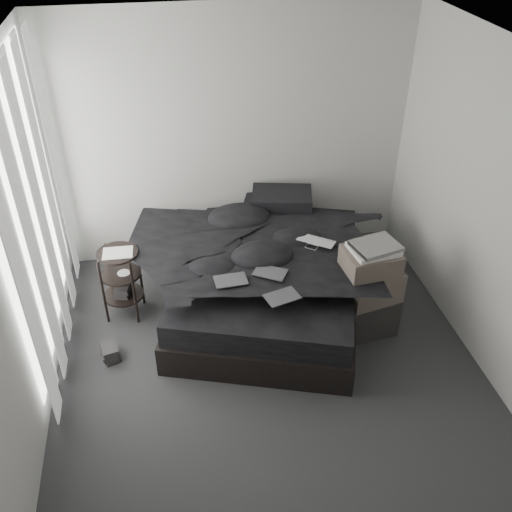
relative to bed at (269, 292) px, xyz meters
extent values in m
cube|color=#2D2D2F|center=(-0.17, -1.02, -0.15)|extent=(3.60, 4.20, 0.01)
cube|color=white|center=(-0.17, -1.02, 2.45)|extent=(3.60, 4.20, 0.01)
cube|color=silver|center=(-0.17, 1.08, 1.15)|extent=(3.60, 0.01, 2.60)
cube|color=silver|center=(-1.97, -1.02, 1.15)|extent=(0.01, 4.20, 2.60)
cube|color=silver|center=(1.63, -1.02, 1.15)|extent=(0.01, 4.20, 2.60)
cube|color=white|center=(-1.95, -0.12, 1.20)|extent=(0.02, 2.00, 2.30)
cube|color=white|center=(-1.90, -0.12, 1.13)|extent=(0.06, 2.12, 2.48)
cube|color=black|center=(0.00, 0.00, 0.00)|extent=(2.23, 2.57, 0.29)
cube|color=black|center=(0.00, 0.00, 0.26)|extent=(2.15, 2.49, 0.23)
imported|color=black|center=(-0.02, -0.05, 0.50)|extent=(2.09, 2.25, 0.25)
cube|color=black|center=(0.21, 0.81, 0.45)|extent=(0.76, 0.62, 0.15)
cube|color=black|center=(0.28, 0.77, 0.59)|extent=(0.68, 0.54, 0.14)
imported|color=silver|center=(0.39, -0.08, 0.64)|extent=(0.41, 0.38, 0.03)
cube|color=black|center=(-0.43, -0.47, 0.63)|extent=(0.28, 0.20, 0.01)
cube|color=black|center=(-0.08, -0.41, 0.64)|extent=(0.33, 0.29, 0.01)
cube|color=black|center=(-0.05, -0.76, 0.65)|extent=(0.31, 0.25, 0.01)
cylinder|color=black|center=(-1.38, 0.13, 0.20)|extent=(0.44, 0.44, 0.69)
cube|color=white|center=(-1.37, 0.12, 0.55)|extent=(0.27, 0.21, 0.01)
cube|color=black|center=(-1.52, -0.49, -0.08)|extent=(0.17, 0.21, 0.13)
cube|color=black|center=(0.80, -0.49, 0.04)|extent=(0.56, 0.47, 0.38)
cube|color=#554A43|center=(0.81, -0.50, 0.38)|extent=(0.55, 0.47, 0.29)
cube|color=#554A43|center=(0.79, -0.49, 0.62)|extent=(0.49, 0.41, 0.20)
cube|color=silver|center=(0.80, -0.49, 0.74)|extent=(0.43, 0.36, 0.04)
cube|color=silver|center=(0.81, -0.50, 0.78)|extent=(0.44, 0.38, 0.04)
camera|label=1|loc=(-0.89, -4.25, 3.46)|focal=40.00mm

